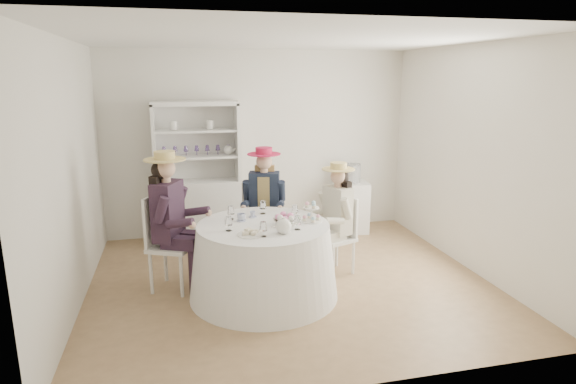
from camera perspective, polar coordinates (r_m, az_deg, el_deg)
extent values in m
plane|color=olive|center=(5.67, 0.23, -10.60)|extent=(4.50, 4.50, 0.00)
plane|color=white|center=(5.19, 0.26, 17.74)|extent=(4.50, 4.50, 0.00)
plane|color=silver|center=(7.20, -3.47, 5.78)|extent=(4.50, 0.00, 4.50)
plane|color=silver|center=(3.41, 8.11, -3.16)|extent=(4.50, 0.00, 4.50)
plane|color=silver|center=(5.23, -24.49, 1.63)|extent=(0.00, 4.50, 4.50)
plane|color=silver|center=(6.18, 21.03, 3.61)|extent=(0.00, 4.50, 4.50)
cone|color=white|center=(5.22, -2.91, -8.16)|extent=(1.60, 1.60, 0.78)
cylinder|color=white|center=(5.08, -2.96, -3.94)|extent=(1.40, 1.40, 0.02)
cube|color=silver|center=(7.04, -10.46, -2.15)|extent=(1.26, 0.86, 0.88)
cube|color=silver|center=(7.04, -10.88, 5.98)|extent=(1.10, 0.49, 1.08)
cube|color=silver|center=(6.80, -11.01, 10.28)|extent=(1.26, 0.86, 0.06)
cube|color=silver|center=(6.85, -15.59, 5.52)|extent=(0.21, 0.42, 1.08)
cube|color=silver|center=(6.90, -6.06, 5.99)|extent=(0.21, 0.42, 1.08)
cube|color=silver|center=(6.88, -10.74, 4.15)|extent=(1.16, 0.78, 0.03)
cube|color=silver|center=(6.83, -10.87, 7.16)|extent=(1.16, 0.78, 0.03)
sphere|color=white|center=(6.90, -7.09, 4.97)|extent=(0.14, 0.14, 0.14)
cube|color=silver|center=(7.42, 7.40, -1.71)|extent=(0.55, 0.55, 0.76)
cylinder|color=black|center=(7.30, 7.52, 2.23)|extent=(0.32, 0.32, 0.28)
cube|color=silver|center=(5.48, -13.60, -6.31)|extent=(0.59, 0.59, 0.04)
cylinder|color=silver|center=(5.35, -12.52, -9.66)|extent=(0.04, 0.04, 0.49)
cylinder|color=silver|center=(5.65, -11.05, -8.31)|extent=(0.04, 0.04, 0.49)
cylinder|color=silver|center=(5.50, -15.93, -9.22)|extent=(0.04, 0.04, 0.49)
cylinder|color=silver|center=(5.79, -14.31, -7.94)|extent=(0.04, 0.04, 0.49)
cube|color=silver|center=(5.47, -15.66, -3.17)|extent=(0.21, 0.39, 0.55)
cube|color=black|center=(5.36, -14.05, -2.18)|extent=(0.37, 0.45, 0.64)
cube|color=black|center=(5.31, -12.80, -5.89)|extent=(0.40, 0.29, 0.13)
cylinder|color=black|center=(5.37, -11.10, -9.37)|extent=(0.11, 0.11, 0.51)
cylinder|color=black|center=(5.13, -14.75, -2.05)|extent=(0.22, 0.17, 0.30)
cube|color=black|center=(5.48, -11.95, -5.23)|extent=(0.40, 0.29, 0.13)
cylinder|color=black|center=(5.54, -10.30, -8.61)|extent=(0.11, 0.11, 0.51)
cylinder|color=black|center=(5.52, -12.67, -0.81)|extent=(0.22, 0.17, 0.30)
cylinder|color=#D8A889|center=(5.28, -14.26, 1.40)|extent=(0.10, 0.10, 0.09)
sphere|color=#D8A889|center=(5.26, -14.34, 2.69)|extent=(0.21, 0.21, 0.21)
sphere|color=black|center=(5.28, -14.82, 2.53)|extent=(0.21, 0.21, 0.21)
cube|color=black|center=(5.36, -15.02, -0.18)|extent=(0.19, 0.28, 0.42)
cylinder|color=tan|center=(5.24, -14.40, 3.76)|extent=(0.44, 0.44, 0.01)
cylinder|color=tan|center=(5.24, -14.43, 4.23)|extent=(0.22, 0.22, 0.09)
cube|color=silver|center=(6.16, -2.79, -3.95)|extent=(0.51, 0.51, 0.04)
cylinder|color=silver|center=(6.10, -4.47, -6.54)|extent=(0.04, 0.04, 0.46)
cylinder|color=silver|center=(6.07, -1.32, -6.60)|extent=(0.04, 0.04, 0.46)
cylinder|color=silver|center=(6.41, -4.13, -5.52)|extent=(0.04, 0.04, 0.46)
cylinder|color=silver|center=(6.39, -1.14, -5.57)|extent=(0.04, 0.04, 0.46)
cube|color=silver|center=(6.27, -2.67, -0.99)|extent=(0.39, 0.14, 0.52)
cube|color=#1B2336|center=(6.08, -2.81, -0.43)|extent=(0.42, 0.30, 0.60)
cube|color=tan|center=(6.08, -2.81, -0.43)|extent=(0.20, 0.26, 0.52)
cube|color=#1B2336|center=(6.03, -3.79, -3.54)|extent=(0.22, 0.38, 0.12)
cylinder|color=#1B2336|center=(5.99, -3.89, -6.81)|extent=(0.10, 0.10, 0.48)
cylinder|color=#1B2336|center=(6.04, -4.89, 0.16)|extent=(0.14, 0.20, 0.29)
cube|color=#1B2336|center=(6.01, -2.01, -3.57)|extent=(0.22, 0.38, 0.12)
cylinder|color=#1B2336|center=(5.98, -2.09, -6.84)|extent=(0.10, 0.10, 0.48)
cylinder|color=#1B2336|center=(6.01, -0.81, 0.13)|extent=(0.14, 0.20, 0.29)
cylinder|color=#D8A889|center=(6.01, -2.85, 2.55)|extent=(0.09, 0.09, 0.08)
sphere|color=#D8A889|center=(5.99, -2.86, 3.63)|extent=(0.20, 0.20, 0.20)
sphere|color=tan|center=(6.04, -2.82, 3.56)|extent=(0.20, 0.20, 0.20)
cube|color=tan|center=(6.12, -2.77, 1.36)|extent=(0.26, 0.15, 0.40)
cylinder|color=#BA1B43|center=(5.97, -2.87, 4.52)|extent=(0.42, 0.42, 0.01)
cylinder|color=#BA1B43|center=(5.97, -2.88, 4.91)|extent=(0.21, 0.21, 0.08)
cube|color=silver|center=(5.80, 5.65, -5.53)|extent=(0.50, 0.50, 0.04)
cylinder|color=silver|center=(5.89, 3.48, -7.45)|extent=(0.03, 0.03, 0.42)
cylinder|color=silver|center=(5.67, 5.39, -8.35)|extent=(0.03, 0.03, 0.42)
cylinder|color=silver|center=(6.08, 5.79, -6.84)|extent=(0.03, 0.03, 0.42)
cylinder|color=silver|center=(5.86, 7.73, -7.68)|extent=(0.03, 0.03, 0.42)
cube|color=silver|center=(5.83, 7.02, -2.79)|extent=(0.16, 0.35, 0.48)
cube|color=beige|center=(5.70, 5.88, -2.12)|extent=(0.30, 0.39, 0.56)
cube|color=beige|center=(5.77, 4.23, -4.80)|extent=(0.35, 0.23, 0.12)
cylinder|color=beige|center=(5.79, 3.13, -7.75)|extent=(0.10, 0.10, 0.44)
cylinder|color=beige|center=(5.81, 4.35, -1.10)|extent=(0.19, 0.14, 0.26)
cube|color=beige|center=(5.64, 5.32, -5.25)|extent=(0.35, 0.23, 0.12)
cylinder|color=beige|center=(5.66, 4.20, -8.27)|extent=(0.10, 0.10, 0.44)
cylinder|color=beige|center=(5.52, 6.91, -1.96)|extent=(0.19, 0.14, 0.26)
cylinder|color=#D8A889|center=(5.63, 5.95, 0.80)|extent=(0.09, 0.09, 0.08)
sphere|color=#D8A889|center=(5.61, 5.98, 1.85)|extent=(0.18, 0.18, 0.18)
sphere|color=black|center=(5.64, 6.31, 1.76)|extent=(0.18, 0.18, 0.18)
cube|color=black|center=(5.71, 6.51, -0.42)|extent=(0.15, 0.24, 0.36)
cylinder|color=tan|center=(5.59, 6.00, 2.72)|extent=(0.38, 0.38, 0.01)
cylinder|color=tan|center=(5.58, 6.01, 3.11)|extent=(0.19, 0.19, 0.08)
cube|color=silver|center=(6.59, -3.62, -2.97)|extent=(0.48, 0.48, 0.04)
cylinder|color=silver|center=(6.80, -2.17, -4.44)|extent=(0.04, 0.04, 0.44)
cylinder|color=silver|center=(6.82, -4.87, -4.44)|extent=(0.04, 0.04, 0.44)
cylinder|color=silver|center=(6.50, -2.25, -5.32)|extent=(0.04, 0.04, 0.44)
cylinder|color=silver|center=(6.52, -5.08, -5.31)|extent=(0.04, 0.04, 0.44)
cube|color=silver|center=(6.34, -3.75, -1.08)|extent=(0.38, 0.11, 0.50)
imported|color=white|center=(5.20, -5.56, -3.05)|extent=(0.11, 0.11, 0.07)
imported|color=white|center=(5.33, -4.21, -2.68)|extent=(0.07, 0.07, 0.06)
imported|color=white|center=(5.21, 0.01, -3.01)|extent=(0.11, 0.11, 0.06)
imported|color=white|center=(5.03, -0.48, -3.67)|extent=(0.23, 0.23, 0.06)
sphere|color=pink|center=(5.04, 0.23, -2.97)|extent=(0.06, 0.06, 0.06)
sphere|color=white|center=(5.07, -0.05, -2.86)|extent=(0.06, 0.06, 0.06)
sphere|color=pink|center=(5.08, -0.53, -2.84)|extent=(0.06, 0.06, 0.06)
sphere|color=white|center=(5.06, -0.92, -2.92)|extent=(0.06, 0.06, 0.06)
sphere|color=pink|center=(5.02, -1.01, -3.05)|extent=(0.06, 0.06, 0.06)
sphere|color=white|center=(4.98, -0.73, -3.17)|extent=(0.06, 0.06, 0.06)
sphere|color=pink|center=(4.98, -0.24, -3.19)|extent=(0.06, 0.06, 0.06)
sphere|color=white|center=(5.00, 0.15, -3.11)|extent=(0.06, 0.06, 0.06)
sphere|color=white|center=(4.77, -0.52, -4.09)|extent=(0.16, 0.16, 0.16)
cylinder|color=white|center=(4.79, 0.63, -3.90)|extent=(0.09, 0.03, 0.08)
cylinder|color=white|center=(4.75, -0.52, -3.16)|extent=(0.04, 0.04, 0.02)
cylinder|color=white|center=(4.75, -4.50, -5.04)|extent=(0.26, 0.26, 0.01)
cube|color=beige|center=(4.72, -5.06, -4.88)|extent=(0.06, 0.04, 0.03)
cube|color=beige|center=(4.74, -4.51, -4.63)|extent=(0.07, 0.05, 0.03)
cube|color=beige|center=(4.77, -3.95, -4.65)|extent=(0.07, 0.06, 0.03)
cube|color=beige|center=(4.77, -4.82, -4.50)|extent=(0.07, 0.07, 0.03)
cube|color=beige|center=(4.71, -4.07, -4.89)|extent=(0.06, 0.07, 0.03)
cylinder|color=white|center=(5.18, 2.77, -3.43)|extent=(0.23, 0.23, 0.01)
cylinder|color=white|center=(5.16, 2.78, -2.69)|extent=(0.02, 0.02, 0.15)
cylinder|color=white|center=(5.14, 2.79, -1.89)|extent=(0.17, 0.17, 0.01)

